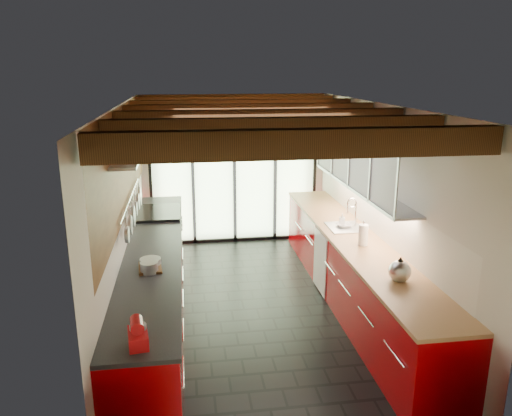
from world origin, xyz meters
The scene contains 18 objects.
ground centered at (0.00, 0.00, 0.00)m, with size 5.50×5.50×0.00m, color black.
room_shell centered at (0.00, 0.00, 1.65)m, with size 5.50×5.50×5.50m.
ceiling_beams centered at (0.00, 0.38, 2.46)m, with size 3.14×5.06×4.90m.
glass_door centered at (0.00, 2.69, 1.66)m, with size 2.95×0.10×2.90m.
left_counter centered at (-1.28, 0.00, 0.46)m, with size 0.68×5.00×0.92m.
range_stove centered at (-1.28, 1.45, 0.47)m, with size 0.66×0.90×0.97m.
right_counter centered at (1.27, 0.00, 0.46)m, with size 0.68×5.00×0.92m.
sink_assembly centered at (1.29, 0.40, 0.96)m, with size 0.45×0.52×0.43m.
upper_cabinets_right centered at (1.43, 0.30, 1.85)m, with size 0.34×3.00×3.00m.
left_wall_fixtures centered at (-1.47, 0.25, 1.80)m, with size 0.28×2.60×0.96m.
stand_mixer centered at (-1.27, -2.24, 1.01)m, with size 0.18×0.28×0.24m.
pot_large centered at (-1.27, -0.80, 0.98)m, with size 0.19×0.19×0.12m, color silver.
pot_small centered at (-1.27, -0.62, 0.96)m, with size 0.23×0.23×0.09m, color silver.
cutting_board centered at (-1.27, -0.70, 0.93)m, with size 0.24×0.34×0.03m, color brown.
kettle centered at (1.27, -1.38, 1.04)m, with size 0.26×0.30×0.27m.
paper_towel centered at (1.27, -0.31, 1.05)m, with size 0.14×0.14×0.31m.
soap_bottle centered at (1.27, 0.52, 1.00)m, with size 0.07×0.08×0.17m, color silver.
bowl centered at (1.27, 0.42, 0.95)m, with size 0.21×0.21×0.05m, color silver.
Camera 1 is at (-0.85, -5.83, 3.01)m, focal length 35.00 mm.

